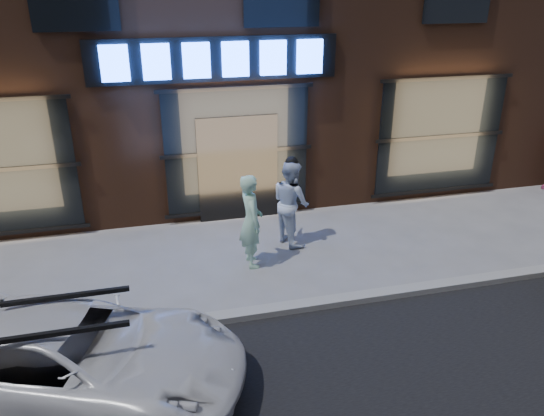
# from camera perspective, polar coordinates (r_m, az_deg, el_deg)

# --- Properties ---
(ground) EXTENTS (90.00, 90.00, 0.00)m
(ground) POSITION_cam_1_polar(r_m,az_deg,el_deg) (9.05, 1.25, -11.09)
(ground) COLOR slate
(ground) RESTS_ON ground
(curb) EXTENTS (60.00, 0.25, 0.12)m
(curb) POSITION_cam_1_polar(r_m,az_deg,el_deg) (9.01, 1.25, -10.78)
(curb) COLOR gray
(curb) RESTS_ON ground
(man_bowtie) EXTENTS (0.47, 0.69, 1.84)m
(man_bowtie) POSITION_cam_1_polar(r_m,az_deg,el_deg) (10.01, -2.26, -1.40)
(man_bowtie) COLOR #ABE1C4
(man_bowtie) RESTS_ON ground
(man_cap) EXTENTS (0.92, 1.04, 1.80)m
(man_cap) POSITION_cam_1_polar(r_m,az_deg,el_deg) (10.89, 2.05, 0.63)
(man_cap) COLOR white
(man_cap) RESTS_ON ground
(white_suv) EXTENTS (4.97, 3.48, 1.26)m
(white_suv) POSITION_cam_1_polar(r_m,az_deg,el_deg) (7.58, -20.76, -14.80)
(white_suv) COLOR silver
(white_suv) RESTS_ON ground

